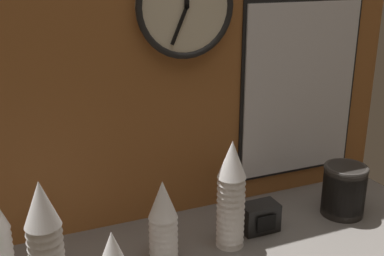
{
  "coord_description": "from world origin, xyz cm",
  "views": [
    {
      "loc": [
        -50.25,
        -109.55,
        79.91
      ],
      "look_at": [
        -2.21,
        4.0,
        37.13
      ],
      "focal_mm": 45.0,
      "sensor_mm": 36.0,
      "label": 1
    }
  ],
  "objects_px": {
    "cup_stack_center": "(163,220)",
    "napkin_dispenser": "(259,217)",
    "bowl_stack_far_right": "(344,189)",
    "wall_clock": "(186,7)",
    "cup_stack_center_right": "(231,195)",
    "menu_board": "(300,90)",
    "cup_stack_left": "(46,250)"
  },
  "relations": [
    {
      "from": "cup_stack_center",
      "to": "napkin_dispenser",
      "type": "distance_m",
      "value": 0.33
    },
    {
      "from": "bowl_stack_far_right",
      "to": "napkin_dispenser",
      "type": "xyz_separation_m",
      "value": [
        -0.31,
        0.02,
        -0.04
      ]
    },
    {
      "from": "wall_clock",
      "to": "bowl_stack_far_right",
      "type": "bearing_deg",
      "value": -23.66
    },
    {
      "from": "cup_stack_center_right",
      "to": "cup_stack_center",
      "type": "bearing_deg",
      "value": 175.89
    },
    {
      "from": "cup_stack_center",
      "to": "bowl_stack_far_right",
      "type": "distance_m",
      "value": 0.63
    },
    {
      "from": "menu_board",
      "to": "bowl_stack_far_right",
      "type": "bearing_deg",
      "value": -77.73
    },
    {
      "from": "cup_stack_left",
      "to": "bowl_stack_far_right",
      "type": "xyz_separation_m",
      "value": [
        0.96,
        0.12,
        -0.08
      ]
    },
    {
      "from": "cup_stack_center_right",
      "to": "cup_stack_left",
      "type": "xyz_separation_m",
      "value": [
        -0.53,
        -0.1,
        0.01
      ]
    },
    {
      "from": "cup_stack_center_right",
      "to": "bowl_stack_far_right",
      "type": "height_order",
      "value": "cup_stack_center_right"
    },
    {
      "from": "cup_stack_center_right",
      "to": "wall_clock",
      "type": "height_order",
      "value": "wall_clock"
    },
    {
      "from": "cup_stack_center_right",
      "to": "menu_board",
      "type": "distance_m",
      "value": 0.5
    },
    {
      "from": "menu_board",
      "to": "wall_clock",
      "type": "bearing_deg",
      "value": -178.82
    },
    {
      "from": "cup_stack_center",
      "to": "menu_board",
      "type": "relative_size",
      "value": 0.39
    },
    {
      "from": "cup_stack_center",
      "to": "cup_stack_left",
      "type": "xyz_separation_m",
      "value": [
        -0.32,
        -0.11,
        0.05
      ]
    },
    {
      "from": "cup_stack_center_right",
      "to": "bowl_stack_far_right",
      "type": "distance_m",
      "value": 0.44
    },
    {
      "from": "cup_stack_center",
      "to": "menu_board",
      "type": "height_order",
      "value": "menu_board"
    },
    {
      "from": "cup_stack_center",
      "to": "cup_stack_center_right",
      "type": "bearing_deg",
      "value": -4.11
    },
    {
      "from": "bowl_stack_far_right",
      "to": "menu_board",
      "type": "height_order",
      "value": "menu_board"
    },
    {
      "from": "menu_board",
      "to": "napkin_dispenser",
      "type": "relative_size",
      "value": 5.29
    },
    {
      "from": "wall_clock",
      "to": "menu_board",
      "type": "bearing_deg",
      "value": 1.18
    },
    {
      "from": "cup_stack_center_right",
      "to": "menu_board",
      "type": "xyz_separation_m",
      "value": [
        0.38,
        0.24,
        0.21
      ]
    },
    {
      "from": "cup_stack_center_right",
      "to": "napkin_dispenser",
      "type": "bearing_deg",
      "value": 16.46
    },
    {
      "from": "cup_stack_center_right",
      "to": "bowl_stack_far_right",
      "type": "xyz_separation_m",
      "value": [
        0.43,
        0.02,
        -0.08
      ]
    },
    {
      "from": "cup_stack_left",
      "to": "bowl_stack_far_right",
      "type": "distance_m",
      "value": 0.97
    },
    {
      "from": "cup_stack_center_right",
      "to": "cup_stack_left",
      "type": "height_order",
      "value": "cup_stack_left"
    },
    {
      "from": "cup_stack_left",
      "to": "napkin_dispenser",
      "type": "bearing_deg",
      "value": 11.66
    },
    {
      "from": "wall_clock",
      "to": "menu_board",
      "type": "relative_size",
      "value": 0.5
    },
    {
      "from": "bowl_stack_far_right",
      "to": "wall_clock",
      "type": "distance_m",
      "value": 0.78
    },
    {
      "from": "bowl_stack_far_right",
      "to": "cup_stack_left",
      "type": "bearing_deg",
      "value": -172.95
    },
    {
      "from": "cup_stack_center_right",
      "to": "cup_stack_center",
      "type": "relative_size",
      "value": 1.38
    },
    {
      "from": "cup_stack_left",
      "to": "menu_board",
      "type": "height_order",
      "value": "menu_board"
    },
    {
      "from": "cup_stack_center",
      "to": "wall_clock",
      "type": "distance_m",
      "value": 0.62
    }
  ]
}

